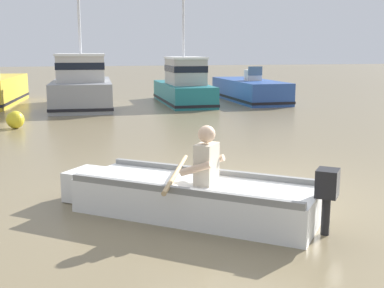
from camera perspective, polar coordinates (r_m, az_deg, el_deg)
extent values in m
plane|color=#7A6B4C|center=(7.65, 5.23, -5.27)|extent=(120.00, 120.00, 0.00)
cube|color=white|center=(6.41, 0.42, -6.36)|extent=(3.11, 2.80, 0.44)
cube|color=white|center=(7.26, -12.20, -4.55)|extent=(0.69, 0.72, 0.42)
cube|color=gray|center=(5.89, -1.61, -5.37)|extent=(2.42, 1.96, 0.08)
cube|color=gray|center=(6.79, 2.18, -3.18)|extent=(2.42, 1.96, 0.08)
cube|color=white|center=(6.32, 1.25, -4.91)|extent=(0.85, 0.96, 0.06)
cylinder|color=black|center=(5.95, 15.23, -7.63)|extent=(0.14, 0.14, 0.54)
cube|color=black|center=(5.85, 15.39, -4.37)|extent=(0.36, 0.37, 0.32)
cube|color=beige|center=(6.23, 1.68, -2.31)|extent=(0.38, 0.40, 0.52)
sphere|color=beige|center=(6.15, 1.70, 1.14)|extent=(0.22, 0.22, 0.22)
cylinder|color=beige|center=(6.05, 0.44, -2.88)|extent=(0.39, 0.34, 0.23)
cylinder|color=beige|center=(6.45, 2.03, -2.03)|extent=(0.39, 0.34, 0.23)
cylinder|color=tan|center=(6.61, -1.83, -3.32)|extent=(0.76, 1.89, 0.06)
cube|color=gray|center=(18.95, -12.57, 5.69)|extent=(2.38, 5.12, 1.00)
cube|color=black|center=(18.98, -12.53, 4.72)|extent=(2.42, 5.16, 0.10)
cube|color=beige|center=(18.45, -12.73, 8.51)|extent=(1.75, 2.20, 0.90)
cube|color=black|center=(18.44, -12.75, 8.86)|extent=(1.78, 2.23, 0.24)
cube|color=white|center=(18.44, -12.80, 10.04)|extent=(1.84, 2.31, 0.08)
cylinder|color=silver|center=(18.77, -12.86, 12.22)|extent=(0.10, 0.10, 3.31)
cube|color=#1E727A|center=(19.85, -1.05, 5.87)|extent=(1.72, 5.00, 0.79)
cube|color=black|center=(19.87, -1.05, 5.13)|extent=(1.76, 5.04, 0.10)
cube|color=#B2ADA3|center=(19.36, -0.78, 8.37)|extent=(1.30, 2.11, 0.98)
cube|color=black|center=(19.35, -0.78, 8.73)|extent=(1.33, 2.14, 0.24)
cube|color=white|center=(19.34, -0.79, 9.93)|extent=(1.37, 2.22, 0.08)
cylinder|color=silver|center=(19.66, -1.00, 12.16)|extent=(0.10, 0.10, 3.55)
cube|color=#2D519E|center=(21.02, 6.63, 6.19)|extent=(1.75, 5.29, 0.87)
cube|color=black|center=(21.04, 6.61, 5.42)|extent=(1.79, 5.33, 0.10)
cube|color=silver|center=(20.61, 7.06, 7.92)|extent=(0.60, 0.50, 0.44)
cube|color=slate|center=(20.36, 7.33, 8.38)|extent=(0.60, 0.04, 0.36)
sphere|color=yellow|center=(14.28, -19.76, 2.66)|extent=(0.48, 0.48, 0.48)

